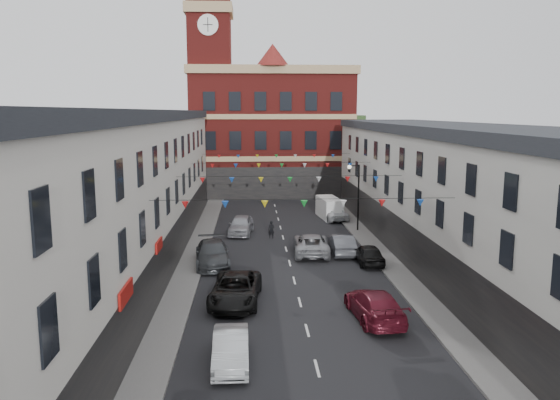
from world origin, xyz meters
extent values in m
plane|color=black|center=(0.00, 0.00, 0.00)|extent=(160.00, 160.00, 0.00)
cube|color=#605E5B|center=(-6.90, 2.00, 0.07)|extent=(1.80, 64.00, 0.15)
cube|color=#605E5B|center=(6.90, 2.00, 0.07)|extent=(1.80, 64.00, 0.15)
cube|color=silver|center=(-11.80, 1.00, 5.00)|extent=(8.00, 56.00, 10.00)
cube|color=black|center=(-11.80, 1.00, 10.35)|extent=(8.40, 56.00, 0.70)
cube|color=black|center=(-7.75, 1.00, 1.60)|extent=(0.12, 56.00, 3.20)
cube|color=beige|center=(11.80, 1.00, 4.50)|extent=(8.00, 56.00, 9.00)
cube|color=black|center=(11.80, 1.00, 9.35)|extent=(8.40, 56.00, 0.70)
cube|color=black|center=(7.75, 1.00, 1.60)|extent=(0.12, 56.00, 3.20)
cube|color=maroon|center=(0.00, 38.00, 7.50)|extent=(20.00, 12.00, 15.00)
cube|color=tan|center=(0.00, 38.00, 15.50)|extent=(20.60, 12.60, 1.00)
cone|color=maroon|center=(0.00, 33.00, 17.20)|extent=(4.00, 4.00, 2.60)
cube|color=maroon|center=(-7.50, 35.00, 12.00)|extent=(5.00, 5.00, 24.00)
cube|color=tan|center=(-7.50, 35.00, 22.50)|extent=(5.60, 5.60, 1.20)
cylinder|color=white|center=(-7.50, 32.45, 20.50)|extent=(2.40, 0.12, 2.40)
cube|color=#294721|center=(-4.00, 62.00, 5.00)|extent=(40.00, 14.00, 10.00)
cylinder|color=black|center=(6.80, 14.00, 3.00)|extent=(0.14, 0.14, 6.00)
cylinder|color=black|center=(6.40, 14.00, 5.90)|extent=(0.90, 0.10, 0.10)
sphere|color=beige|center=(5.95, 14.00, 5.80)|extent=(0.36, 0.36, 0.36)
imported|color=#B9BEC2|center=(-3.60, -11.43, 0.70)|extent=(1.56, 4.29, 1.40)
imported|color=black|center=(-3.60, -3.89, 0.79)|extent=(3.11, 5.91, 1.58)
imported|color=#393D40|center=(-5.41, 3.84, 0.82)|extent=(2.83, 5.86, 1.64)
imported|color=#9C9EA5|center=(-3.60, 13.53, 0.82)|extent=(2.47, 4.99, 1.64)
imported|color=maroon|center=(3.60, -6.74, 0.77)|extent=(2.61, 5.49, 1.55)
imported|color=black|center=(5.50, 3.59, 0.71)|extent=(1.79, 4.19, 1.41)
imported|color=#54565C|center=(4.11, 6.41, 0.75)|extent=(1.69, 4.61, 1.51)
imported|color=silver|center=(5.50, 19.32, 0.64)|extent=(2.50, 4.75, 1.27)
imported|color=#9EA0A5|center=(1.80, 6.51, 0.77)|extent=(2.90, 5.69, 1.54)
cube|color=white|center=(5.16, 20.43, 1.02)|extent=(2.28, 4.78, 2.04)
imported|color=black|center=(-1.00, 11.71, 0.75)|extent=(0.61, 0.46, 1.50)
camera|label=1|loc=(-2.69, -33.21, 10.58)|focal=35.00mm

